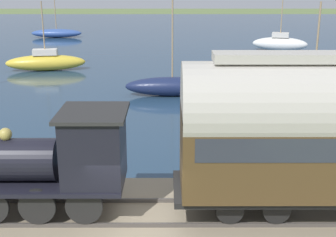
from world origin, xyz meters
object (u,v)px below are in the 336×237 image
object	(u,v)px
sailboat_blue	(57,33)
sailboat_black	(311,110)
steam_locomotive	(54,157)
sailboat_navy	(172,86)
sailboat_yellow	(46,62)
sailboat_white	(280,43)

from	to	relation	value
sailboat_blue	sailboat_black	distance (m)	40.57
steam_locomotive	sailboat_navy	xyz separation A→B (m)	(16.38, -3.49, -1.74)
sailboat_navy	sailboat_blue	world-z (taller)	sailboat_blue
steam_locomotive	sailboat_blue	bearing A→B (deg)	12.79
sailboat_blue	sailboat_yellow	size ratio (longest dim) A/B	1.43
sailboat_yellow	steam_locomotive	bearing A→B (deg)	-173.41
steam_locomotive	sailboat_yellow	xyz separation A→B (m)	(24.62, 6.46, -1.67)
sailboat_white	sailboat_black	bearing A→B (deg)	-173.56
steam_locomotive	sailboat_blue	xyz separation A→B (m)	(45.65, 10.36, -1.80)
sailboat_blue	sailboat_yellow	bearing A→B (deg)	-170.48
sailboat_blue	sailboat_yellow	xyz separation A→B (m)	(-21.02, -3.90, 0.13)
sailboat_navy	steam_locomotive	bearing A→B (deg)	168.22
sailboat_navy	sailboat_blue	distance (m)	32.38
steam_locomotive	sailboat_white	world-z (taller)	sailboat_white
sailboat_navy	sailboat_yellow	distance (m)	12.93
steam_locomotive	sailboat_yellow	world-z (taller)	sailboat_yellow
sailboat_blue	sailboat_black	bearing A→B (deg)	-149.97
steam_locomotive	sailboat_blue	distance (m)	46.84
sailboat_white	sailboat_blue	world-z (taller)	sailboat_blue
sailboat_navy	sailboat_white	world-z (taller)	sailboat_navy
sailboat_navy	sailboat_yellow	xyz separation A→B (m)	(8.25, 9.95, 0.07)
steam_locomotive	sailboat_black	xyz separation A→B (m)	(10.88, -10.54, -1.76)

